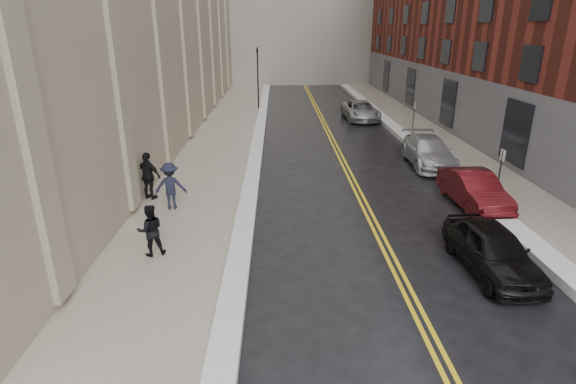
{
  "coord_description": "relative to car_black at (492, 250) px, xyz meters",
  "views": [
    {
      "loc": [
        -1.0,
        -8.92,
        6.74
      ],
      "look_at": [
        -0.66,
        5.06,
        1.6
      ],
      "focal_mm": 28.0,
      "sensor_mm": 36.0,
      "label": 1
    }
  ],
  "objects": [
    {
      "name": "ground",
      "position": [
        -5.2,
        -2.55,
        -0.69
      ],
      "size": [
        160.0,
        160.0,
        0.0
      ],
      "primitive_type": "plane",
      "color": "black",
      "rests_on": "ground"
    },
    {
      "name": "sidewalk_left",
      "position": [
        -9.7,
        13.45,
        -0.62
      ],
      "size": [
        4.0,
        64.0,
        0.15
      ],
      "primitive_type": "cube",
      "color": "gray",
      "rests_on": "ground"
    },
    {
      "name": "sidewalk_right",
      "position": [
        3.8,
        13.45,
        -0.62
      ],
      "size": [
        3.0,
        64.0,
        0.15
      ],
      "primitive_type": "cube",
      "color": "gray",
      "rests_on": "ground"
    },
    {
      "name": "lane_stripe_a",
      "position": [
        -2.82,
        13.45,
        -0.69
      ],
      "size": [
        0.12,
        64.0,
        0.01
      ],
      "primitive_type": "cube",
      "color": "gold",
      "rests_on": "ground"
    },
    {
      "name": "lane_stripe_b",
      "position": [
        -2.58,
        13.45,
        -0.69
      ],
      "size": [
        0.12,
        64.0,
        0.01
      ],
      "primitive_type": "cube",
      "color": "gold",
      "rests_on": "ground"
    },
    {
      "name": "snow_ridge_left",
      "position": [
        -7.4,
        13.45,
        -0.56
      ],
      "size": [
        0.7,
        60.8,
        0.26
      ],
      "primitive_type": "cube",
      "color": "white",
      "rests_on": "ground"
    },
    {
      "name": "snow_ridge_right",
      "position": [
        1.95,
        13.45,
        -0.54
      ],
      "size": [
        0.85,
        60.8,
        0.3
      ],
      "primitive_type": "cube",
      "color": "white",
      "rests_on": "ground"
    },
    {
      "name": "traffic_signal",
      "position": [
        -7.8,
        27.45,
        2.39
      ],
      "size": [
        0.18,
        0.15,
        5.2
      ],
      "color": "black",
      "rests_on": "ground"
    },
    {
      "name": "parking_sign_near",
      "position": [
        2.7,
        5.45,
        0.66
      ],
      "size": [
        0.06,
        0.35,
        2.23
      ],
      "color": "black",
      "rests_on": "ground"
    },
    {
      "name": "parking_sign_far",
      "position": [
        2.7,
        17.45,
        0.66
      ],
      "size": [
        0.06,
        0.35,
        2.23
      ],
      "color": "black",
      "rests_on": "ground"
    },
    {
      "name": "car_black",
      "position": [
        0.0,
        0.0,
        0.0
      ],
      "size": [
        1.8,
        4.13,
        1.39
      ],
      "primitive_type": "imported",
      "rotation": [
        0.0,
        0.0,
        0.04
      ],
      "color": "black",
      "rests_on": "ground"
    },
    {
      "name": "car_maroon",
      "position": [
        1.6,
        5.12,
        -0.0
      ],
      "size": [
        1.63,
        4.26,
        1.38
      ],
      "primitive_type": "imported",
      "rotation": [
        0.0,
        0.0,
        0.04
      ],
      "color": "#490D10",
      "rests_on": "ground"
    },
    {
      "name": "car_silver_near",
      "position": [
        1.6,
        10.8,
        0.03
      ],
      "size": [
        2.2,
        5.03,
        1.44
      ],
      "primitive_type": "imported",
      "rotation": [
        0.0,
        0.0,
        -0.04
      ],
      "color": "#A8ABAF",
      "rests_on": "ground"
    },
    {
      "name": "car_silver_far",
      "position": [
        0.26,
        23.09,
        0.02
      ],
      "size": [
        2.49,
        5.19,
        1.43
      ],
      "primitive_type": "imported",
      "rotation": [
        0.0,
        0.0,
        0.02
      ],
      "color": "#A1A5A9",
      "rests_on": "ground"
    },
    {
      "name": "pedestrian_a",
      "position": [
        -10.07,
        0.97,
        0.27
      ],
      "size": [
        0.96,
        0.85,
        1.63
      ],
      "primitive_type": "imported",
      "rotation": [
        0.0,
        0.0,
        3.48
      ],
      "color": "black",
      "rests_on": "sidewalk_left"
    },
    {
      "name": "pedestrian_b",
      "position": [
        -10.29,
        4.76,
        0.37
      ],
      "size": [
        1.24,
        0.78,
        1.83
      ],
      "primitive_type": "imported",
      "rotation": [
        0.0,
        0.0,
        3.22
      ],
      "color": "black",
      "rests_on": "sidewalk_left"
    },
    {
      "name": "pedestrian_c",
      "position": [
        -11.4,
        5.81,
        0.43
      ],
      "size": [
        1.24,
        0.89,
        1.95
      ],
      "primitive_type": "imported",
      "rotation": [
        0.0,
        0.0,
        2.73
      ],
      "color": "black",
      "rests_on": "sidewalk_left"
    }
  ]
}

